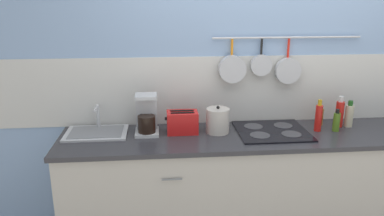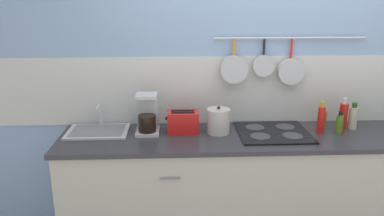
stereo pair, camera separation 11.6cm
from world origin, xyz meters
name	(u,v)px [view 1 (the left image)]	position (x,y,z in m)	size (l,w,h in m)	color
wall_back	(266,77)	(0.00, 0.34, 1.28)	(7.20, 0.15, 2.60)	#84A3CC
cabinet_base	(272,189)	(0.00, 0.00, 0.44)	(3.21, 0.58, 0.88)	#B7B2A8
countertop	(276,136)	(0.00, 0.00, 0.89)	(3.25, 0.61, 0.03)	#2D2D33
sink_basin	(97,131)	(-1.35, 0.13, 0.93)	(0.46, 0.33, 0.19)	#B7BABF
coffee_maker	(147,117)	(-0.97, 0.11, 1.04)	(0.18, 0.20, 0.30)	#B7BABF
toaster	(182,122)	(-0.70, 0.09, 0.99)	(0.25, 0.15, 0.17)	red
kettle	(218,121)	(-0.44, 0.07, 1.01)	(0.18, 0.18, 0.21)	beige
cooktop	(272,131)	(-0.02, 0.04, 0.92)	(0.53, 0.49, 0.01)	black
bottle_vinegar	(319,117)	(0.34, 0.04, 1.02)	(0.05, 0.05, 0.25)	red
bottle_hot_sauce	(319,116)	(0.41, 0.18, 0.98)	(0.06, 0.06, 0.16)	#8C5919
bottle_sesame_oil	(336,121)	(0.48, 0.02, 0.99)	(0.05, 0.05, 0.17)	#4C721E
bottle_cooking_wine	(340,113)	(0.55, 0.12, 1.02)	(0.06, 0.06, 0.25)	red
bottle_olive_oil	(349,115)	(0.63, 0.11, 1.00)	(0.07, 0.07, 0.21)	#BFB799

